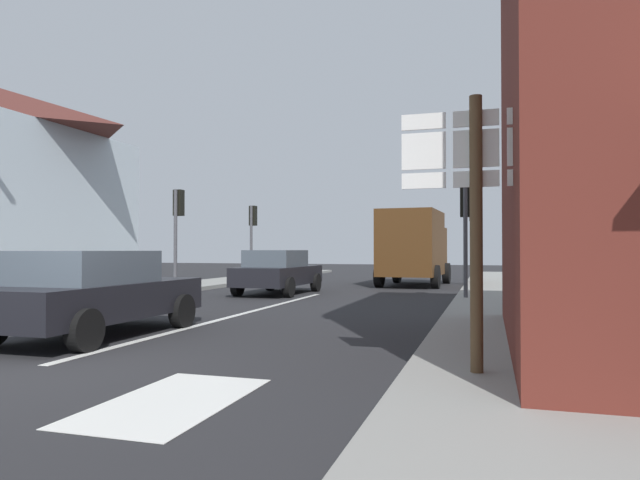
{
  "coord_description": "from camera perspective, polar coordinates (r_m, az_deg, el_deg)",
  "views": [
    {
      "loc": [
        5.47,
        -5.89,
        1.49
      ],
      "look_at": [
        0.95,
        9.12,
        1.76
      ],
      "focal_mm": 31.65,
      "sensor_mm": 36.0,
      "label": 1
    }
  ],
  "objects": [
    {
      "name": "lane_centre_stripe",
      "position": [
        13.17,
        -7.98,
        -7.44
      ],
      "size": [
        0.16,
        12.0,
        0.01
      ],
      "primitive_type": "cube",
      "color": "silver",
      "rests_on": "ground"
    },
    {
      "name": "sedan_far",
      "position": [
        19.03,
        -4.27,
        -3.17
      ],
      "size": [
        2.03,
        4.23,
        1.47
      ],
      "color": "black",
      "rests_on": "ground"
    },
    {
      "name": "traffic_light_far_left",
      "position": [
        25.75,
        -6.84,
        1.45
      ],
      "size": [
        0.3,
        0.49,
        3.48
      ],
      "color": "#47474C",
      "rests_on": "ground"
    },
    {
      "name": "traffic_light_near_left",
      "position": [
        20.06,
        -14.18,
        2.33
      ],
      "size": [
        0.3,
        0.49,
        3.56
      ],
      "color": "#47474C",
      "rests_on": "ground"
    },
    {
      "name": "sidewalk_right",
      "position": [
        13.97,
        17.9,
        -6.77
      ],
      "size": [
        2.44,
        44.0,
        0.14
      ],
      "primitive_type": "cube",
      "color": "gray",
      "rests_on": "ground"
    },
    {
      "name": "ground_plane",
      "position": [
        16.87,
        -2.26,
        -6.04
      ],
      "size": [
        80.0,
        80.0,
        0.0
      ],
      "primitive_type": "plane",
      "color": "#232326"
    },
    {
      "name": "delivery_truck",
      "position": [
        23.59,
        9.45,
        -0.57
      ],
      "size": [
        2.69,
        5.1,
        3.05
      ],
      "color": "#4C2D14",
      "rests_on": "ground"
    },
    {
      "name": "route_sign_post",
      "position": [
        6.5,
        15.51,
        3.58
      ],
      "size": [
        1.66,
        0.14,
        3.2
      ],
      "color": "brown",
      "rests_on": "ground"
    },
    {
      "name": "sedan_near",
      "position": [
        10.44,
        -21.91,
        -4.92
      ],
      "size": [
        1.97,
        4.2,
        1.47
      ],
      "color": "black",
      "rests_on": "ground"
    },
    {
      "name": "traffic_light_near_right",
      "position": [
        16.64,
        14.51,
        2.4
      ],
      "size": [
        0.3,
        0.49,
        3.33
      ],
      "color": "#47474C",
      "rests_on": "ground"
    },
    {
      "name": "lane_turn_arrow",
      "position": [
        5.92,
        -14.71,
        -15.47
      ],
      "size": [
        1.2,
        2.2,
        0.01
      ],
      "primitive_type": "cube",
      "color": "silver",
      "rests_on": "ground"
    },
    {
      "name": "traffic_light_far_right",
      "position": [
        24.34,
        15.22,
        1.82
      ],
      "size": [
        0.3,
        0.49,
        3.59
      ],
      "color": "#47474C",
      "rests_on": "ground"
    },
    {
      "name": "sidewalk_left",
      "position": [
        17.91,
        -22.2,
        -5.45
      ],
      "size": [
        2.44,
        44.0,
        0.14
      ],
      "primitive_type": "cube",
      "color": "gray",
      "rests_on": "ground"
    }
  ]
}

